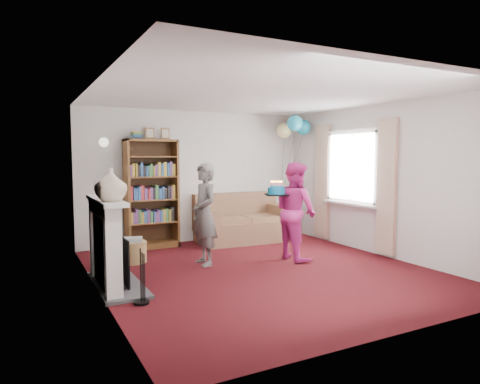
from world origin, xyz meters
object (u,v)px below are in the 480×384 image
sofa (241,223)px  birthday_cake (277,191)px  person_striped (204,214)px  person_magenta (295,211)px  bookcase (151,195)px

sofa → birthday_cake: 1.83m
person_striped → person_magenta: size_ratio=0.99×
person_striped → sofa: bearing=134.9°
sofa → person_magenta: (0.08, -1.71, 0.43)m
bookcase → person_striped: (0.37, -1.60, -0.18)m
bookcase → person_magenta: bearing=-47.3°
bookcase → person_striped: bearing=-77.0°
person_magenta → person_striped: bearing=75.0°
bookcase → birthday_cake: size_ratio=6.41×
bookcase → person_striped: size_ratio=1.39×
person_magenta → sofa: bearing=1.1°
person_magenta → birthday_cake: 0.46m
bookcase → birthday_cake: 2.39m
bookcase → person_magenta: 2.65m
birthday_cake → bookcase: bearing=128.2°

